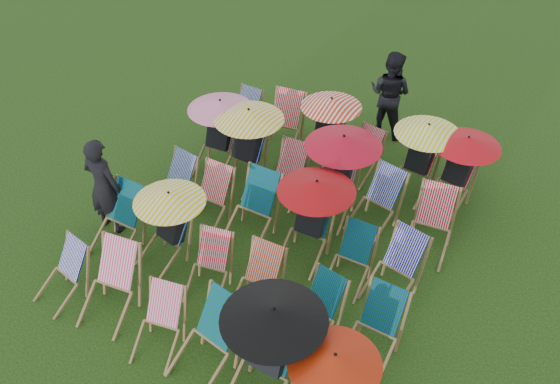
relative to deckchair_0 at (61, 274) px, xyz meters
The scene contains 32 objects.
ground 3.09m from the deckchair_0, 48.68° to the left, with size 100.00×100.00×0.00m, color black.
deckchair_0 is the anchor object (origin of this frame).
deckchair_1 0.78m from the deckchair_0, ahead, with size 0.77×0.98×0.99m.
deckchair_2 1.70m from the deckchair_0, ahead, with size 0.69×0.86×0.84m.
deckchair_3 2.40m from the deckchair_0, ahead, with size 0.80×1.01×1.00m.
deckchair_4 3.25m from the deckchair_0, ahead, with size 1.22×1.27×1.45m.
deckchair_6 1.15m from the deckchair_0, 90.67° to the left, with size 0.64×0.89×0.97m.
deckchair_7 1.57m from the deckchair_0, 58.72° to the left, with size 1.03×1.10×1.22m.
deckchair_8 2.01m from the deckchair_0, 34.08° to the left, with size 0.68×0.85×0.83m.
deckchair_9 2.69m from the deckchair_0, 26.50° to the left, with size 0.60×0.82×0.87m.
deckchair_10 3.52m from the deckchair_0, 19.82° to the left, with size 0.67×0.85×0.84m.
deckchair_11 4.30m from the deckchair_0, 17.22° to the left, with size 0.62×0.85×0.91m.
deckchair_12 2.33m from the deckchair_0, 87.32° to the left, with size 0.67×0.86×0.86m.
deckchair_13 2.44m from the deckchair_0, 70.03° to the left, with size 0.60×0.84×0.90m.
deckchair_14 2.85m from the deckchair_0, 56.24° to the left, with size 0.67×0.93×1.01m.
deckchair_15 3.55m from the deckchair_0, 43.90° to the left, with size 1.12×1.18×1.33m.
deckchair_16 4.01m from the deckchair_0, 34.37° to the left, with size 0.57×0.78×0.84m.
deckchair_17 4.58m from the deckchair_0, 31.13° to the left, with size 0.76×0.94×0.92m.
deckchair_18 3.58m from the deckchair_0, 87.65° to the left, with size 1.12×1.18×1.32m.
deckchair_19 3.58m from the deckchair_0, 77.92° to the left, with size 1.16×1.20×1.37m.
deckchair_20 3.82m from the deckchair_0, 65.79° to the left, with size 0.61×0.83×0.88m.
deckchair_21 4.29m from the deckchair_0, 55.23° to the left, with size 1.20×1.27×1.42m.
deckchair_22 4.74m from the deckchair_0, 48.59° to the left, with size 0.77×0.96×0.93m.
deckchair_23 5.34m from the deckchair_0, 40.55° to the left, with size 0.73×0.94×0.95m.
deckchair_24 4.67m from the deckchair_0, 90.81° to the left, with size 0.55×0.77×0.83m.
deckchair_25 4.74m from the deckchair_0, 80.28° to the left, with size 0.76×0.98×0.98m.
deckchair_26 4.97m from the deckchair_0, 70.27° to the left, with size 1.05×1.12×1.25m.
deckchair_27 5.21m from the deckchair_0, 62.53° to the left, with size 0.66×0.83×0.81m.
deckchair_28 5.79m from the deckchair_0, 54.40° to the left, with size 1.08×1.14×1.28m.
deckchair_29 6.19m from the deckchair_0, 49.64° to the left, with size 1.06×1.13×1.26m.
person_left 1.52m from the deckchair_0, 106.58° to the left, with size 0.61×0.40×1.66m, color black.
person_rear 6.52m from the deckchair_0, 69.63° to the left, with size 0.81×0.63×1.67m, color black.
Camera 1 is at (3.54, -5.86, 6.72)m, focal length 40.00 mm.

